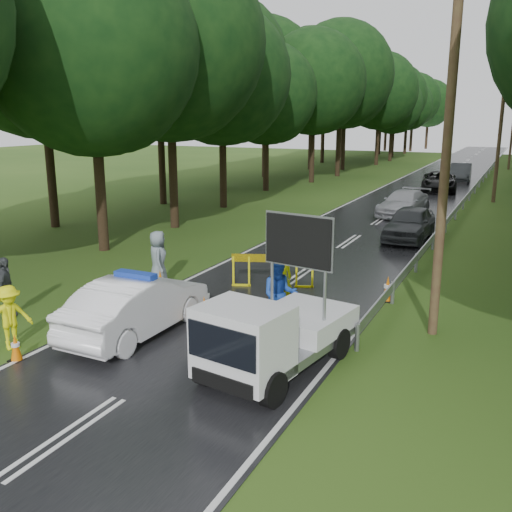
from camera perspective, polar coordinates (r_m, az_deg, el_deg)
The scene contains 23 objects.
ground at distance 15.70m, azimuth -3.18°, elevation -7.16°, with size 160.00×160.00×0.00m, color #254614.
road at distance 43.79m, azimuth 15.96°, elevation 6.00°, with size 7.00×140.00×0.02m, color black.
guardrail at distance 42.95m, azimuth 20.81°, elevation 6.21°, with size 0.12×60.06×0.70m.
utility_pole_near at distance 14.98m, azimuth 18.60°, elevation 11.01°, with size 1.40×0.24×10.00m.
utility_pole_mid at distance 40.90m, azimuth 23.29°, elevation 12.01°, with size 1.40×0.24×10.00m.
tree_left_near at distance 21.95m, azimuth -22.95°, elevation 17.87°, with size 7.92×7.92×11.52m.
police_sedan at distance 15.30m, azimuth -11.80°, elevation -4.93°, with size 1.71×4.70×1.69m.
work_truck at distance 12.67m, azimuth 1.52°, elevation -7.90°, with size 2.58×4.55×3.44m.
barrier at distance 19.00m, azimuth 1.69°, elevation -0.66°, with size 2.59×1.03×1.14m.
officer at distance 17.30m, azimuth 2.63°, elevation -2.25°, with size 0.60×0.40×1.65m, color #D0E70C.
civilian at distance 15.22m, azimuth 2.37°, elevation -3.89°, with size 0.96×0.75×1.98m, color #1A42AA.
bystander_left at distance 15.31m, azimuth -23.39°, elevation -5.65°, with size 1.05×0.60×1.62m, color #F0F40D.
bystander_mid at distance 17.63m, azimuth -23.77°, elevation -2.94°, with size 1.04×0.43×1.77m, color #3F4347.
bystander_right at distance 19.29m, azimuth -9.76°, elevation -0.32°, with size 0.94×0.61×1.93m, color gray.
queue_car_first at distance 27.35m, azimuth 15.11°, elevation 3.18°, with size 1.83×4.54×1.55m, color #3A3D41.
queue_car_second at distance 34.02m, azimuth 14.55°, elevation 5.14°, with size 2.00×4.92×1.43m, color gray.
queue_car_third at distance 45.76m, azimuth 17.84°, elevation 7.11°, with size 2.47×5.36×1.49m, color black.
queue_car_fourth at distance 53.11m, azimuth 19.78°, elevation 7.87°, with size 1.68×4.81×1.58m, color #3D4044.
cone_near_left at distance 14.69m, azimuth -22.90°, elevation -8.44°, with size 0.32×0.32×0.68m.
cone_center at distance 15.86m, azimuth -5.19°, elevation -5.46°, with size 0.39×0.39×0.82m.
cone_far at distance 18.46m, azimuth 1.52°, elevation -2.76°, with size 0.33×0.33×0.71m.
cone_left_mid at distance 18.84m, azimuth -9.55°, elevation -2.54°, with size 0.36×0.36×0.76m.
cone_right at distance 18.18m, azimuth 13.02°, elevation -3.24°, with size 0.38×0.38×0.81m.
Camera 1 is at (7.04, -12.85, 5.64)m, focal length 40.00 mm.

